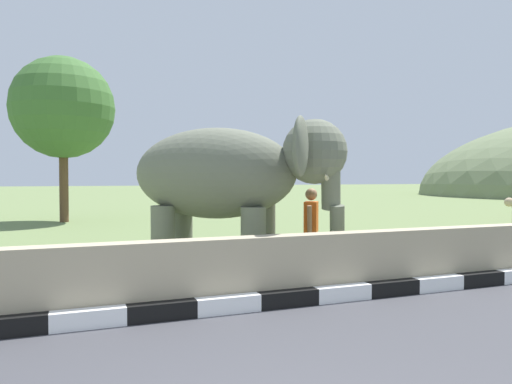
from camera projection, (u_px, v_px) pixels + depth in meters
The scene contains 5 objects.
striped_curb at pixel (126, 315), 6.01m from camera, with size 16.20×0.20×0.24m.
barrier_parapet at pixel (286, 268), 7.12m from camera, with size 28.00×0.36×1.00m, color tan.
elephant at pixel (233, 176), 8.84m from camera, with size 3.95×3.58×2.90m.
person_handler at pixel (311, 226), 9.13m from camera, with size 0.45×0.60×1.66m.
tree_distant at pixel (63, 108), 19.76m from camera, with size 4.20×4.20×6.86m.
Camera 1 is at (-0.95, -2.15, 1.86)m, focal length 33.42 mm.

